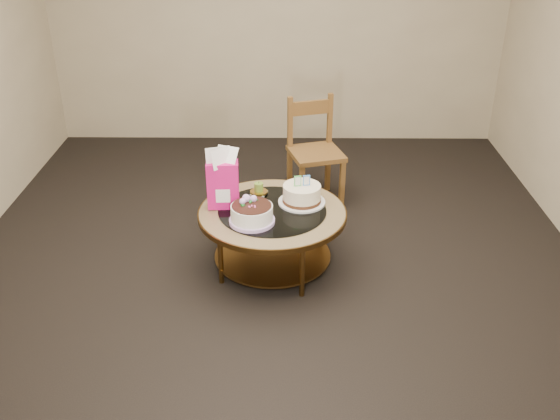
{
  "coord_description": "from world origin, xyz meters",
  "views": [
    {
      "loc": [
        0.09,
        -3.75,
        2.46
      ],
      "look_at": [
        0.05,
        0.02,
        0.45
      ],
      "focal_mm": 40.0,
      "sensor_mm": 36.0,
      "label": 1
    }
  ],
  "objects_px": {
    "coffee_table": "(272,220)",
    "cream_cake": "(302,194)",
    "gift_bag": "(223,178)",
    "decorated_cake": "(252,214)",
    "dining_chair": "(315,151)"
  },
  "relations": [
    {
      "from": "gift_bag",
      "to": "dining_chair",
      "type": "height_order",
      "value": "dining_chair"
    },
    {
      "from": "dining_chair",
      "to": "gift_bag",
      "type": "bearing_deg",
      "value": -139.48
    },
    {
      "from": "gift_bag",
      "to": "cream_cake",
      "type": "bearing_deg",
      "value": 2.67
    },
    {
      "from": "decorated_cake",
      "to": "gift_bag",
      "type": "distance_m",
      "value": 0.34
    },
    {
      "from": "decorated_cake",
      "to": "gift_bag",
      "type": "relative_size",
      "value": 0.71
    },
    {
      "from": "coffee_table",
      "to": "decorated_cake",
      "type": "distance_m",
      "value": 0.25
    },
    {
      "from": "decorated_cake",
      "to": "dining_chair",
      "type": "distance_m",
      "value": 1.33
    },
    {
      "from": "coffee_table",
      "to": "dining_chair",
      "type": "xyz_separation_m",
      "value": [
        0.33,
        1.07,
        0.07
      ]
    },
    {
      "from": "decorated_cake",
      "to": "cream_cake",
      "type": "height_order",
      "value": "cream_cake"
    },
    {
      "from": "cream_cake",
      "to": "dining_chair",
      "type": "height_order",
      "value": "dining_chair"
    },
    {
      "from": "coffee_table",
      "to": "cream_cake",
      "type": "bearing_deg",
      "value": 28.61
    },
    {
      "from": "decorated_cake",
      "to": "gift_bag",
      "type": "xyz_separation_m",
      "value": [
        -0.2,
        0.23,
        0.15
      ]
    },
    {
      "from": "dining_chair",
      "to": "decorated_cake",
      "type": "bearing_deg",
      "value": -126.58
    },
    {
      "from": "coffee_table",
      "to": "decorated_cake",
      "type": "height_order",
      "value": "decorated_cake"
    },
    {
      "from": "coffee_table",
      "to": "gift_bag",
      "type": "height_order",
      "value": "gift_bag"
    }
  ]
}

